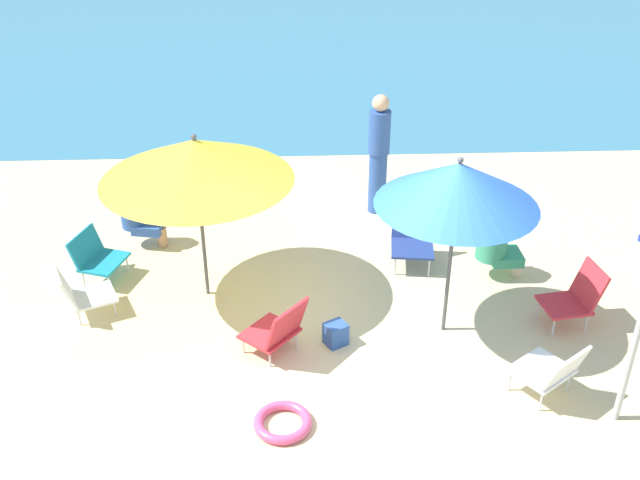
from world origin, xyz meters
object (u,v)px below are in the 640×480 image
person_b (496,241)px  person_c (379,153)px  umbrella_blue (458,184)px  beach_chair_b (81,293)px  beach_bag (336,334)px  person_a (137,211)px  beach_chair_e (552,370)px  swim_ring (283,422)px  beach_chair_c (576,296)px  beach_chair_f (278,329)px  umbrella_yellow (196,160)px  beach_chair_d (96,256)px  beach_chair_a (412,238)px

person_b → person_c: person_c is taller
umbrella_blue → person_c: umbrella_blue is taller
beach_chair_b → beach_bag: 2.77m
person_a → beach_bag: 3.16m
person_b → umbrella_blue: bearing=-128.8°
person_a → beach_chair_e: bearing=-23.8°
swim_ring → beach_chair_c: bearing=24.6°
umbrella_blue → beach_chair_f: bearing=-168.8°
umbrella_yellow → beach_chair_d: umbrella_yellow is taller
person_b → swim_ring: (-2.45, -2.36, -0.42)m
umbrella_blue → beach_chair_e: size_ratio=2.70×
beach_chair_a → person_a: bearing=-92.2°
beach_chair_b → beach_chair_d: size_ratio=1.05×
swim_ring → beach_bag: size_ratio=2.16×
person_a → beach_chair_a: bearing=2.0°
beach_chair_e → person_b: person_b is taller
person_a → person_b: bearing=-0.7°
person_b → beach_bag: 2.29m
umbrella_blue → beach_bag: size_ratio=8.15×
person_a → beach_bag: person_a is taller
swim_ring → beach_chair_a: bearing=60.3°
beach_chair_a → beach_chair_c: beach_chair_c is taller
beach_chair_d → beach_bag: beach_chair_d is taller
beach_chair_b → beach_chair_d: 0.72m
beach_chair_f → person_b: bearing=-111.2°
umbrella_blue → beach_chair_e: bearing=-54.3°
beach_chair_d → beach_bag: (2.69, -1.34, -0.19)m
person_c → umbrella_yellow: bearing=19.8°
beach_chair_c → beach_chair_e: size_ratio=0.93×
person_b → beach_bag: bearing=-149.5°
umbrella_blue → umbrella_yellow: bearing=163.0°
beach_chair_a → beach_chair_e: bearing=27.6°
beach_bag → beach_chair_a: bearing=57.1°
beach_chair_b → beach_chair_d: (0.01, 0.72, 0.03)m
person_c → beach_bag: bearing=53.5°
beach_chair_d → person_a: bearing=83.9°
beach_chair_b → beach_chair_c: bearing=-28.1°
umbrella_blue → swim_ring: size_ratio=3.78×
person_b → umbrella_yellow: bearing=-177.7°
umbrella_blue → beach_chair_d: (-3.84, 1.14, -1.38)m
beach_chair_d → person_c: size_ratio=0.40×
person_c → beach_chair_c: bearing=101.8°
beach_chair_a → person_c: person_c is taller
umbrella_yellow → beach_bag: (1.39, -0.97, -1.52)m
umbrella_yellow → swim_ring: (0.85, -2.13, -1.60)m
beach_chair_a → beach_chair_e: 2.60m
umbrella_yellow → beach_chair_f: 1.92m
person_b → person_c: size_ratio=0.56×
umbrella_yellow → person_b: bearing=4.0°
beach_chair_c → person_c: bearing=-65.3°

